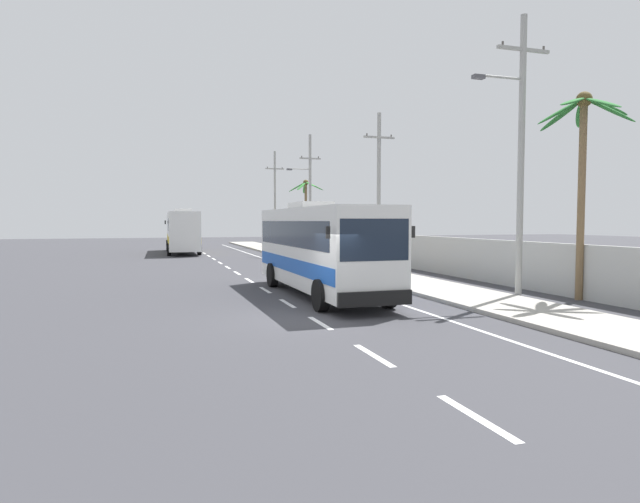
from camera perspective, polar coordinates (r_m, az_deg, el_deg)
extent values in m
plane|color=#3A3A3F|center=(16.19, -1.03, -7.01)|extent=(160.00, 160.00, 0.00)
cube|color=#A8A399|center=(27.83, 6.57, -2.56)|extent=(3.20, 90.00, 0.14)
cube|color=white|center=(8.58, 16.24, -16.52)|extent=(0.16, 2.00, 0.01)
cube|color=white|center=(11.79, 5.71, -10.91)|extent=(0.16, 2.00, 0.01)
cube|color=white|center=(15.28, 0.01, -7.61)|extent=(0.16, 2.00, 0.01)
cube|color=white|center=(18.89, -3.49, -5.52)|extent=(0.16, 2.00, 0.01)
cube|color=white|center=(22.56, -5.85, -4.09)|extent=(0.16, 2.00, 0.01)
cube|color=white|center=(26.27, -7.53, -3.05)|extent=(0.16, 2.00, 0.01)
cube|color=white|center=(30.01, -8.80, -2.28)|extent=(0.16, 2.00, 0.01)
cube|color=white|center=(33.76, -9.78, -1.67)|extent=(0.16, 2.00, 0.01)
cube|color=white|center=(37.53, -10.57, -1.19)|extent=(0.16, 2.00, 0.01)
cube|color=white|center=(41.30, -11.21, -0.79)|extent=(0.16, 2.00, 0.01)
cube|color=white|center=(45.07, -11.75, -0.46)|extent=(0.16, 2.00, 0.01)
cube|color=white|center=(48.85, -12.20, -0.18)|extent=(0.16, 2.00, 0.01)
cube|color=white|center=(52.64, -12.59, 0.06)|extent=(0.16, 2.00, 0.01)
cube|color=white|center=(56.43, -12.92, 0.27)|extent=(0.16, 2.00, 0.01)
cube|color=white|center=(60.22, -13.22, 0.45)|extent=(0.16, 2.00, 0.01)
cube|color=white|center=(64.01, -13.48, 0.61)|extent=(0.16, 2.00, 0.01)
cube|color=white|center=(31.50, -2.33, -1.98)|extent=(0.14, 70.00, 0.01)
cube|color=#B2B2AD|center=(33.00, 9.77, -0.03)|extent=(0.24, 60.00, 2.02)
cube|color=silver|center=(20.79, 0.01, 0.50)|extent=(2.50, 10.45, 2.98)
cube|color=#192333|center=(20.96, -0.15, 1.95)|extent=(2.52, 9.61, 0.95)
cube|color=#192333|center=(15.94, 5.80, 1.25)|extent=(2.21, 0.12, 1.25)
cube|color=blue|center=(20.83, 0.01, -1.34)|extent=(2.53, 10.24, 0.54)
cube|color=black|center=(16.01, 5.89, -5.00)|extent=(2.36, 0.18, 0.44)
cube|color=#B7B7B7|center=(22.02, -1.04, 4.90)|extent=(1.34, 2.31, 0.28)
cube|color=black|center=(16.72, 9.84, 2.08)|extent=(0.12, 0.08, 0.36)
cube|color=black|center=(15.62, 0.85, 2.04)|extent=(0.12, 0.08, 0.36)
cylinder|color=black|center=(17.96, 7.24, -4.33)|extent=(0.33, 1.04, 1.04)
cylinder|color=black|center=(17.10, 0.06, -4.69)|extent=(0.33, 1.04, 1.04)
cylinder|color=black|center=(24.22, 0.37, -2.33)|extent=(0.33, 1.04, 1.04)
cylinder|color=black|center=(23.59, -5.07, -2.50)|extent=(0.33, 1.04, 1.04)
cube|color=white|center=(49.67, -14.41, 2.17)|extent=(2.72, 11.48, 3.25)
cube|color=#192333|center=(49.47, -14.41, 2.82)|extent=(2.73, 10.57, 1.04)
cube|color=#192333|center=(55.34, -14.64, 2.78)|extent=(2.31, 0.14, 1.37)
cube|color=yellow|center=(49.69, -14.40, 1.33)|extent=(2.75, 11.25, 0.59)
cube|color=black|center=(55.48, -14.61, 0.80)|extent=(2.46, 0.20, 0.44)
cube|color=#B7B7B7|center=(48.24, -14.38, 4.24)|extent=(1.43, 2.54, 0.28)
cube|color=black|center=(55.10, -16.13, 3.00)|extent=(0.12, 0.08, 0.36)
cube|color=black|center=(55.20, -13.14, 3.05)|extent=(0.12, 0.08, 0.36)
cylinder|color=black|center=(53.69, -15.86, 0.63)|extent=(0.34, 1.05, 1.04)
cylinder|color=black|center=(53.77, -13.24, 0.67)|extent=(0.34, 1.05, 1.04)
cylinder|color=black|center=(46.26, -15.75, 0.22)|extent=(0.34, 1.05, 1.04)
cylinder|color=black|center=(46.36, -12.71, 0.27)|extent=(0.34, 1.05, 1.04)
cylinder|color=black|center=(28.71, -0.74, -1.89)|extent=(0.13, 0.60, 0.60)
cylinder|color=black|center=(30.03, -1.38, -1.67)|extent=(0.15, 0.60, 0.60)
cube|color=black|center=(29.30, -1.04, -1.36)|extent=(0.29, 1.11, 0.36)
cube|color=black|center=(29.58, -1.19, -0.93)|extent=(0.27, 0.61, 0.12)
cylinder|color=gray|center=(28.80, -0.80, -1.28)|extent=(0.07, 0.32, 0.67)
cylinder|color=black|center=(28.87, -0.85, -0.39)|extent=(0.56, 0.06, 0.04)
sphere|color=#EAEACC|center=(28.76, -0.79, -0.69)|extent=(0.14, 0.14, 0.14)
cylinder|color=beige|center=(29.51, -1.16, -0.29)|extent=(0.32, 0.32, 0.67)
sphere|color=white|center=(29.48, -1.16, 0.61)|extent=(0.26, 0.26, 0.26)
cylinder|color=gold|center=(27.91, 7.44, -1.57)|extent=(0.28, 0.28, 0.80)
cylinder|color=gold|center=(27.86, 7.45, -0.10)|extent=(0.36, 0.36, 0.64)
sphere|color=#9E704C|center=(27.84, 7.46, 0.74)|extent=(0.20, 0.20, 0.20)
cylinder|color=#9E9E99|center=(21.44, 20.59, 9.25)|extent=(0.24, 0.24, 10.40)
cube|color=#9E9E99|center=(22.22, 20.81, 19.44)|extent=(2.23, 0.12, 0.12)
cylinder|color=#4C4742|center=(21.74, 18.85, 20.18)|extent=(0.08, 0.08, 0.16)
cylinder|color=#4C4742|center=(22.79, 22.68, 19.29)|extent=(0.08, 0.08, 0.16)
cylinder|color=#9E9E99|center=(21.39, 18.68, 17.14)|extent=(1.88, 0.09, 0.09)
cube|color=#4C4C51|center=(20.85, 16.49, 17.38)|extent=(0.44, 0.24, 0.14)
cylinder|color=#9E9E99|center=(33.31, 6.27, 6.44)|extent=(0.24, 0.24, 9.47)
cube|color=#9E9E99|center=(33.65, 6.30, 11.97)|extent=(2.02, 0.12, 0.12)
cylinder|color=#4C4742|center=(33.36, 5.01, 12.27)|extent=(0.08, 0.08, 0.16)
cylinder|color=#4C4742|center=(34.00, 7.58, 12.08)|extent=(0.08, 0.08, 0.16)
cylinder|color=#9E9E99|center=(46.02, -1.05, 6.04)|extent=(0.24, 0.24, 10.21)
cube|color=#9E9E99|center=(46.27, -1.06, 9.86)|extent=(1.86, 0.12, 0.12)
cylinder|color=#4C4742|center=(46.08, -1.96, 10.03)|extent=(0.08, 0.08, 0.16)
cylinder|color=#4C4742|center=(46.50, -0.17, 9.97)|extent=(0.08, 0.08, 0.16)
cylinder|color=#9E9E99|center=(45.92, -2.16, 8.76)|extent=(1.83, 0.09, 0.09)
cube|color=#4C4C51|center=(45.68, -3.28, 8.71)|extent=(0.44, 0.24, 0.14)
cylinder|color=#9E9E99|center=(59.21, -4.81, 5.54)|extent=(0.24, 0.24, 10.48)
cube|color=#9E9E99|center=(59.44, -4.83, 8.76)|extent=(2.08, 0.12, 0.12)
cylinder|color=#4C4742|center=(59.27, -5.62, 8.88)|extent=(0.08, 0.08, 0.16)
cylinder|color=#4C4742|center=(59.64, -4.04, 8.86)|extent=(0.08, 0.08, 0.16)
cylinder|color=brown|center=(21.67, 26.02, 4.81)|extent=(0.26, 0.26, 7.19)
ellipsoid|color=#28702D|center=(22.62, 28.12, 13.42)|extent=(1.89, 0.54, 0.65)
ellipsoid|color=#28702D|center=(22.88, 26.03, 13.05)|extent=(1.39, 1.63, 0.88)
ellipsoid|color=#28702D|center=(22.37, 24.28, 13.07)|extent=(0.95, 1.71, 1.07)
ellipsoid|color=#28702D|center=(21.66, 24.22, 13.45)|extent=(1.75, 0.85, 1.04)
ellipsoid|color=#28702D|center=(21.22, 25.29, 14.24)|extent=(1.85, 1.10, 0.62)
ellipsoid|color=#28702D|center=(21.36, 27.78, 13.85)|extent=(0.52, 1.84, 0.80)
ellipsoid|color=#28702D|center=(22.00, 28.41, 13.11)|extent=(1.44, 1.46, 1.09)
sphere|color=brown|center=(22.09, 26.26, 14.29)|extent=(0.56, 0.56, 0.56)
cylinder|color=brown|center=(55.27, -1.51, 3.80)|extent=(0.27, 0.27, 6.77)
ellipsoid|color=#337F33|center=(55.59, -0.56, 6.96)|extent=(1.95, 0.50, 0.95)
ellipsoid|color=#337F33|center=(56.25, -1.62, 6.79)|extent=(0.66, 1.86, 1.18)
ellipsoid|color=#337F33|center=(55.62, -2.43, 6.88)|extent=(1.79, 1.27, 1.08)
ellipsoid|color=#337F33|center=(54.57, -1.97, 6.98)|extent=(1.57, 1.62, 1.04)
ellipsoid|color=#337F33|center=(54.51, -1.05, 7.18)|extent=(0.72, 2.05, 0.68)
sphere|color=brown|center=(55.41, -1.52, 7.35)|extent=(0.56, 0.56, 0.56)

